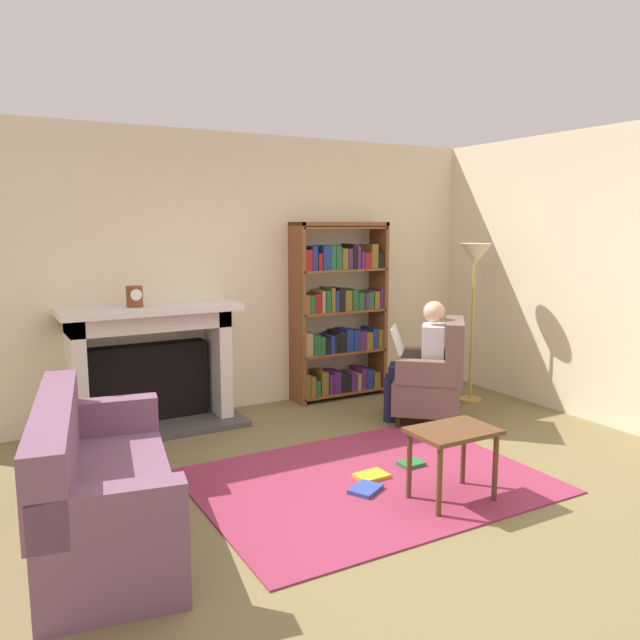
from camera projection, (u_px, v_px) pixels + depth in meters
The scene contains 13 objects.
ground at pixel (394, 497), 4.23m from camera, with size 14.00×14.00×0.00m, color olive.
back_wall at pixel (245, 273), 6.23m from camera, with size 5.60×0.10×2.70m, color beige.
side_wall_right at pixel (535, 272), 6.39m from camera, with size 0.10×5.20×2.70m, color beige.
area_rug at pixel (369, 481), 4.49m from camera, with size 2.40×1.80×0.01m, color #8D2D48.
fireplace at pixel (151, 363), 5.63m from camera, with size 1.59×0.64×1.13m.
mantel_clock at pixel (135, 297), 5.38m from camera, with size 0.14×0.14×0.18m.
bookshelf at pixel (339, 312), 6.58m from camera, with size 1.04×0.32×1.86m.
armchair_reading at pixel (434, 378), 5.80m from camera, with size 0.89×0.89×0.97m.
seated_reader at pixel (422, 356), 5.79m from camera, with size 0.59×0.57×1.14m.
sofa_floral at pixel (98, 489), 3.61m from camera, with size 1.00×1.80×0.85m.
side_table at pixel (453, 441), 4.13m from camera, with size 0.56×0.39×0.50m.
scattered_books at pixel (380, 477), 4.50m from camera, with size 0.80×0.42×0.03m.
floor_lamp at pixel (475, 268), 6.33m from camera, with size 0.32×0.32×1.64m.
Camera 1 is at (-2.40, -3.25, 1.83)m, focal length 35.11 mm.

